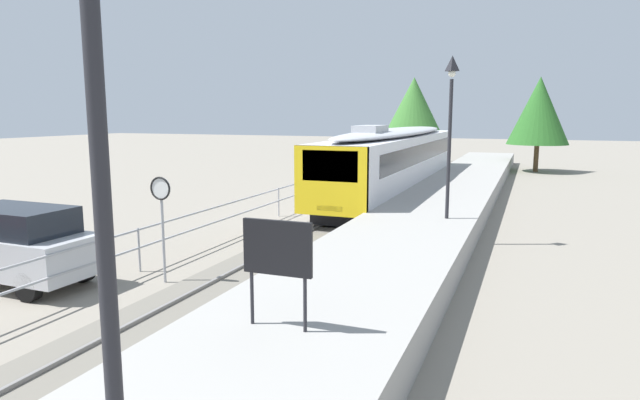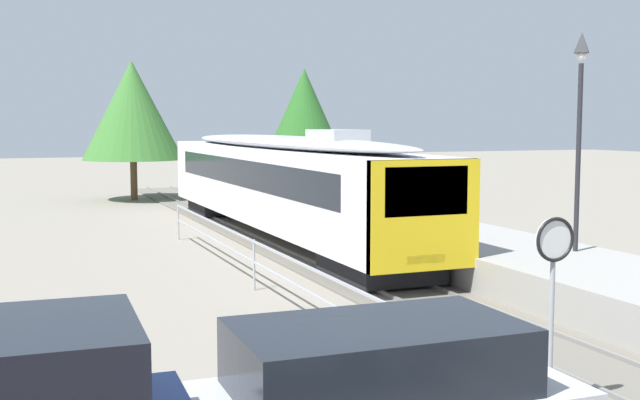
% 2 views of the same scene
% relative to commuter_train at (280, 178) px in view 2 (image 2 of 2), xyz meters
% --- Properties ---
extents(ground_plane, '(160.00, 160.00, 0.00)m').
position_rel_commuter_train_xyz_m(ground_plane, '(-3.00, -6.71, -2.15)').
color(ground_plane, gray).
extents(track_rails, '(3.20, 60.00, 0.14)m').
position_rel_commuter_train_xyz_m(track_rails, '(0.00, -6.71, -2.12)').
color(track_rails, '#6B665B').
rests_on(track_rails, ground).
extents(commuter_train, '(2.82, 20.80, 3.74)m').
position_rel_commuter_train_xyz_m(commuter_train, '(0.00, 0.00, 0.00)').
color(commuter_train, silver).
rests_on(commuter_train, track_rails).
extents(station_platform, '(3.90, 60.00, 0.90)m').
position_rel_commuter_train_xyz_m(station_platform, '(3.25, -6.71, -1.70)').
color(station_platform, '#999691').
rests_on(station_platform, ground).
extents(platform_lamp_mid_platform, '(0.34, 0.34, 5.35)m').
position_rel_commuter_train_xyz_m(platform_lamp_mid_platform, '(4.21, -10.30, 2.47)').
color(platform_lamp_mid_platform, '#232328').
rests_on(platform_lamp_mid_platform, station_platform).
extents(speed_limit_sign, '(0.61, 0.10, 2.81)m').
position_rel_commuter_train_xyz_m(speed_limit_sign, '(-2.02, -17.30, -0.03)').
color(speed_limit_sign, '#9EA0A5').
rests_on(speed_limit_sign, ground).
extents(carpark_fence, '(0.06, 36.06, 1.25)m').
position_rel_commuter_train_xyz_m(carpark_fence, '(-3.30, -16.71, -1.24)').
color(carpark_fence, '#9EA0A5').
rests_on(carpark_fence, ground).
extents(tree_behind_carpark, '(5.26, 5.26, 7.35)m').
position_rel_commuter_train_xyz_m(tree_behind_carpark, '(-2.55, 16.39, 2.59)').
color(tree_behind_carpark, brown).
rests_on(tree_behind_carpark, ground).
extents(tree_behind_station_far, '(4.52, 4.52, 7.16)m').
position_rel_commuter_train_xyz_m(tree_behind_station_far, '(7.03, 16.17, 2.47)').
color(tree_behind_station_far, brown).
rests_on(tree_behind_station_far, ground).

